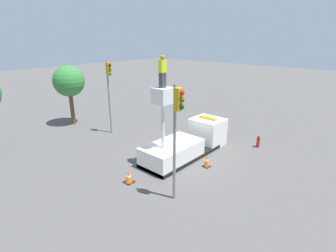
{
  "coord_description": "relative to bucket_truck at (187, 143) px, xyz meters",
  "views": [
    {
      "loc": [
        -12.49,
        -9.94,
        7.66
      ],
      "look_at": [
        -2.88,
        -1.35,
        3.23
      ],
      "focal_mm": 28.0,
      "sensor_mm": 36.0,
      "label": 1
    }
  ],
  "objects": [
    {
      "name": "ground_plane",
      "position": [
        -0.54,
        0.0,
        -0.85
      ],
      "size": [
        120.0,
        120.0,
        0.0
      ],
      "primitive_type": "plane",
      "color": "#565451"
    },
    {
      "name": "traffic_light_pole",
      "position": [
        -4.47,
        -2.83,
        3.2
      ],
      "size": [
        0.34,
        0.57,
        5.73
      ],
      "color": "gray",
      "rests_on": "ground"
    },
    {
      "name": "worker",
      "position": [
        -2.36,
        0.0,
        4.97
      ],
      "size": [
        0.4,
        0.26,
        1.75
      ],
      "color": "#38383D",
      "rests_on": "bucket_truck"
    },
    {
      "name": "fire_hydrant",
      "position": [
        4.45,
        -3.1,
        -0.42
      ],
      "size": [
        0.47,
        0.23,
        0.87
      ],
      "color": "red",
      "rests_on": "ground"
    },
    {
      "name": "traffic_light_across",
      "position": [
        -0.8,
        7.22,
        3.32
      ],
      "size": [
        0.34,
        0.57,
        5.92
      ],
      "color": "gray",
      "rests_on": "ground"
    },
    {
      "name": "traffic_cone_rear",
      "position": [
        -5.0,
        0.14,
        -0.52
      ],
      "size": [
        0.53,
        0.53,
        0.68
      ],
      "color": "black",
      "rests_on": "ground"
    },
    {
      "name": "bucket_truck",
      "position": [
        0.0,
        0.0,
        0.0
      ],
      "size": [
        7.05,
        2.27,
        4.93
      ],
      "color": "black",
      "rests_on": "ground"
    },
    {
      "name": "traffic_cone_curbside",
      "position": [
        -0.6,
        -2.02,
        -0.49
      ],
      "size": [
        0.44,
        0.44,
        0.75
      ],
      "color": "black",
      "rests_on": "ground"
    },
    {
      "name": "tree_left_bg",
      "position": [
        -1.72,
        11.84,
        3.06
      ],
      "size": [
        2.72,
        2.72,
        5.31
      ],
      "color": "brown",
      "rests_on": "ground"
    }
  ]
}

